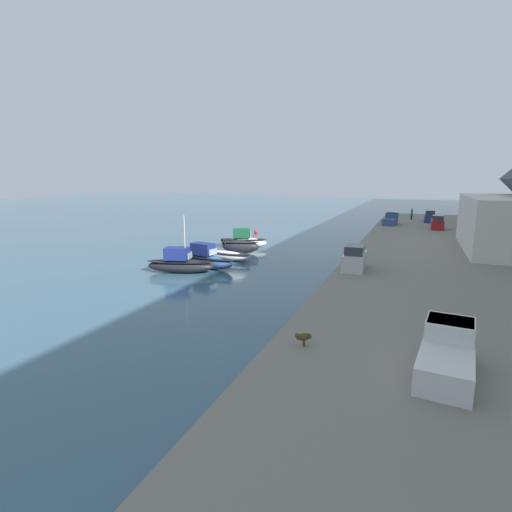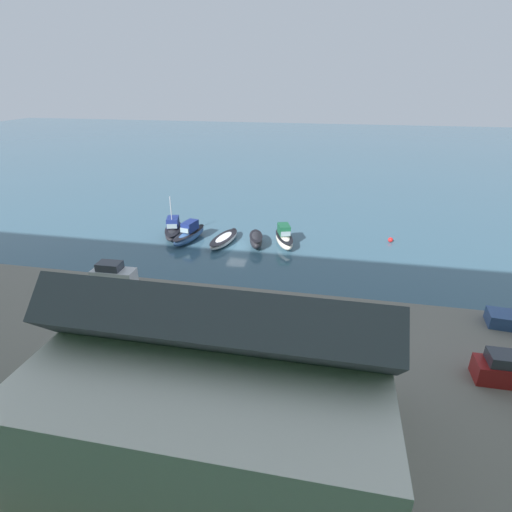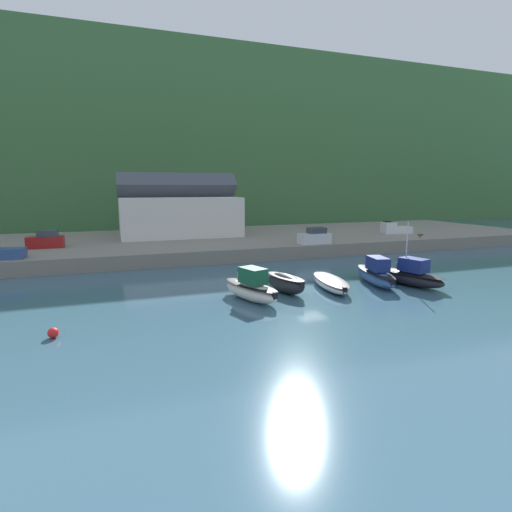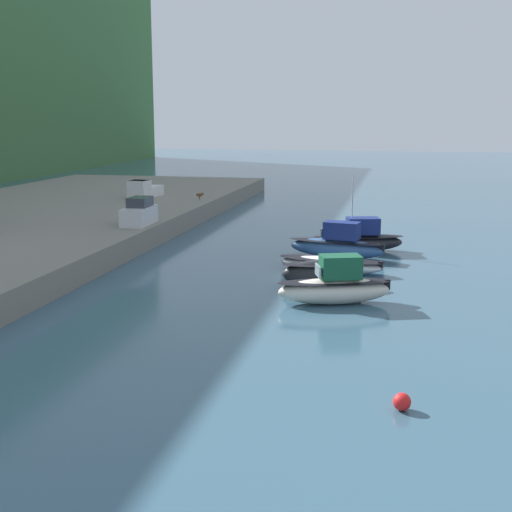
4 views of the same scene
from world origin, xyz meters
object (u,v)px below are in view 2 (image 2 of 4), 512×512
at_px(moored_boat_1, 256,240).
at_px(mooring_buoy_0, 391,240).
at_px(parked_car_2, 113,274).
at_px(moored_boat_0, 284,238).
at_px(parked_car_1, 508,370).
at_px(moored_boat_2, 224,239).
at_px(moored_boat_3, 189,234).
at_px(moored_boat_4, 173,229).

relative_size(moored_boat_1, mooring_buoy_0, 7.87).
bearing_deg(mooring_buoy_0, parked_car_2, 36.04).
xyz_separation_m(moored_boat_0, parked_car_2, (14.71, 17.09, 1.58)).
distance_m(moored_boat_0, moored_boat_1, 3.73).
bearing_deg(parked_car_1, moored_boat_2, -132.43).
relative_size(moored_boat_0, moored_boat_2, 0.90).
distance_m(parked_car_1, mooring_buoy_0, 29.11).
relative_size(moored_boat_1, parked_car_2, 1.19).
bearing_deg(parked_car_1, mooring_buoy_0, -171.66).
bearing_deg(moored_boat_2, moored_boat_3, 10.36).
xyz_separation_m(moored_boat_0, moored_boat_1, (3.54, 1.16, -0.11)).
distance_m(moored_boat_0, parked_car_2, 22.61).
bearing_deg(moored_boat_1, moored_boat_3, -13.21).
xyz_separation_m(moored_boat_2, mooring_buoy_0, (-21.91, -4.86, -0.22)).
bearing_deg(moored_boat_1, parked_car_2, 42.03).
xyz_separation_m(moored_boat_2, moored_boat_3, (4.82, 0.04, 0.43)).
xyz_separation_m(moored_boat_1, parked_car_1, (-21.76, 23.78, 1.69)).
bearing_deg(parked_car_2, moored_boat_4, -178.92).
relative_size(moored_boat_0, moored_boat_4, 0.92).
height_order(moored_boat_0, mooring_buoy_0, moored_boat_0).
xyz_separation_m(moored_boat_3, moored_boat_4, (2.83, -1.32, -0.03)).
distance_m(moored_boat_3, parked_car_2, 16.17).
height_order(moored_boat_3, parked_car_2, parked_car_2).
xyz_separation_m(moored_boat_1, moored_boat_3, (9.22, -0.04, 0.09)).
distance_m(moored_boat_4, parked_car_1, 42.16).
bearing_deg(mooring_buoy_0, moored_boat_0, 15.13).
distance_m(moored_boat_2, moored_boat_4, 7.78).
bearing_deg(parked_car_2, parked_car_1, 74.75).
xyz_separation_m(moored_boat_1, moored_boat_4, (12.05, -1.37, 0.07)).
bearing_deg(moored_boat_1, moored_boat_4, -19.42).
xyz_separation_m(moored_boat_4, parked_car_1, (-33.81, 25.14, 1.63)).
height_order(moored_boat_2, moored_boat_4, moored_boat_4).
height_order(moored_boat_4, parked_car_1, moored_boat_4).
xyz_separation_m(moored_boat_0, moored_boat_2, (7.94, 1.08, -0.45)).
relative_size(moored_boat_2, moored_boat_4, 1.02).
height_order(moored_boat_3, parked_car_1, parked_car_1).
xyz_separation_m(parked_car_2, mooring_buoy_0, (-28.68, -20.87, -2.26)).
height_order(moored_boat_0, moored_boat_2, moored_boat_0).
bearing_deg(moored_boat_3, moored_boat_4, -13.16).
xyz_separation_m(moored_boat_3, mooring_buoy_0, (-26.73, -4.90, -0.66)).
height_order(moored_boat_0, moored_boat_4, moored_boat_4).
height_order(moored_boat_1, mooring_buoy_0, moored_boat_1).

